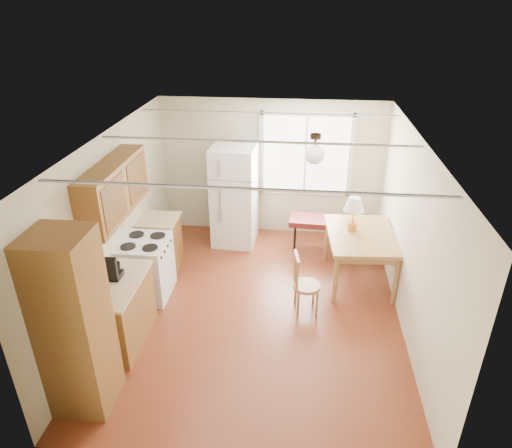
# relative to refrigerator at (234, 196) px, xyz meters

# --- Properties ---
(room_shell) EXTENTS (4.60, 5.60, 2.62)m
(room_shell) POSITION_rel_refrigerator_xyz_m (0.62, -1.99, 0.35)
(room_shell) COLOR #582112
(room_shell) RESTS_ON ground
(kitchen_run) EXTENTS (0.65, 3.40, 2.20)m
(kitchen_run) POSITION_rel_refrigerator_xyz_m (-1.10, -2.62, -0.06)
(kitchen_run) COLOR brown
(kitchen_run) RESTS_ON ground
(window_unit) EXTENTS (1.64, 0.05, 1.51)m
(window_unit) POSITION_rel_refrigerator_xyz_m (1.22, 0.49, 0.65)
(window_unit) COLOR white
(window_unit) RESTS_ON room_shell
(pendant_light) EXTENTS (0.26, 0.26, 0.40)m
(pendant_light) POSITION_rel_refrigerator_xyz_m (1.32, -1.59, 1.34)
(pendant_light) COLOR black
(pendant_light) RESTS_ON room_shell
(refrigerator) EXTENTS (0.78, 0.79, 1.80)m
(refrigerator) POSITION_rel_refrigerator_xyz_m (0.00, 0.00, 0.00)
(refrigerator) COLOR white
(refrigerator) RESTS_ON ground
(bench) EXTENTS (1.31, 0.54, 0.59)m
(bench) POSITION_rel_refrigerator_xyz_m (1.64, -0.14, -0.37)
(bench) COLOR #581615
(bench) RESTS_ON ground
(dining_table) EXTENTS (1.10, 1.41, 0.84)m
(dining_table) POSITION_rel_refrigerator_xyz_m (2.11, -1.10, -0.17)
(dining_table) COLOR olive
(dining_table) RESTS_ON ground
(chair) EXTENTS (0.41, 0.40, 0.89)m
(chair) POSITION_rel_refrigerator_xyz_m (1.23, -1.94, -0.40)
(chair) COLOR olive
(chair) RESTS_ON ground
(table_lamp) EXTENTS (0.31, 0.31, 0.54)m
(table_lamp) POSITION_rel_refrigerator_xyz_m (1.97, -0.99, 0.33)
(table_lamp) COLOR #B97F3B
(table_lamp) RESTS_ON dining_table
(coffee_maker) EXTENTS (0.17, 0.22, 0.33)m
(coffee_maker) POSITION_rel_refrigerator_xyz_m (-1.10, -2.75, 0.12)
(coffee_maker) COLOR black
(coffee_maker) RESTS_ON kitchen_run
(kettle) EXTENTS (0.13, 0.13, 0.25)m
(kettle) POSITION_rel_refrigerator_xyz_m (-1.20, -2.72, 0.10)
(kettle) COLOR red
(kettle) RESTS_ON kitchen_run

